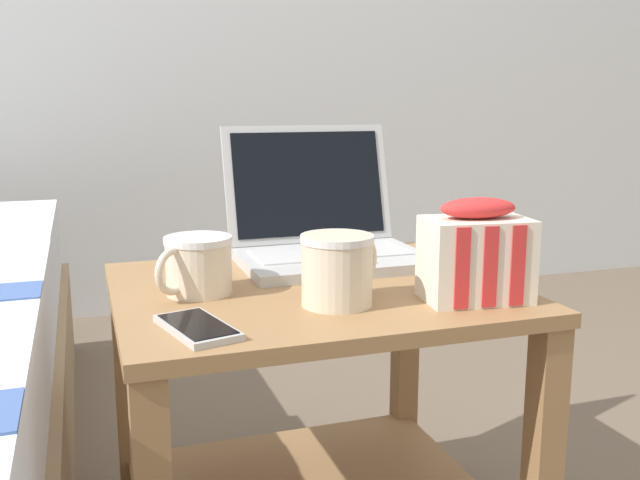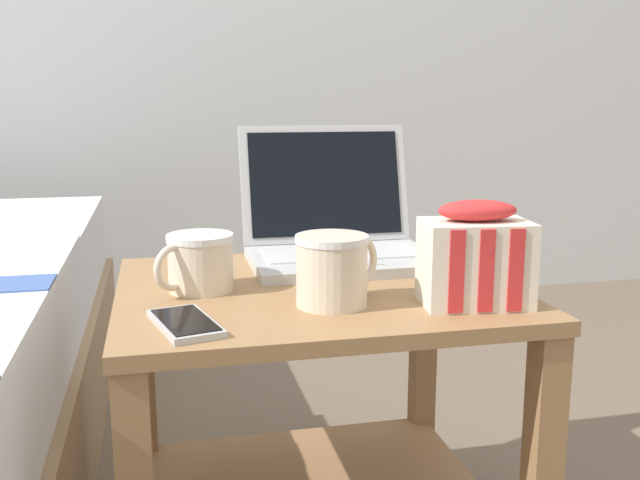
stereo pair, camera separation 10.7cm
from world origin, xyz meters
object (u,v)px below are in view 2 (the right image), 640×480
Objects in this scene: mug_front_right at (199,259)px; cell_phone at (185,323)px; mug_front_left at (334,266)px; snack_bag at (475,258)px; laptop at (337,233)px.

cell_phone is at bearing -99.59° from mug_front_right.
snack_bag is at bearing -12.22° from mug_front_left.
snack_bag reaches higher than mug_front_right.
mug_front_right is 0.83× the size of cell_phone.
snack_bag reaches higher than cell_phone.
mug_front_right is 0.18m from cell_phone.
laptop reaches higher than snack_bag.
mug_front_right is 0.77× the size of snack_bag.
cell_phone is at bearing -130.43° from laptop.
snack_bag reaches higher than mug_front_left.
snack_bag is 1.08× the size of cell_phone.
mug_front_left is 1.10× the size of mug_front_right.
cell_phone is at bearing -165.17° from mug_front_left.
laptop is at bearing 49.57° from cell_phone.
laptop is at bearing 74.80° from mug_front_left.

